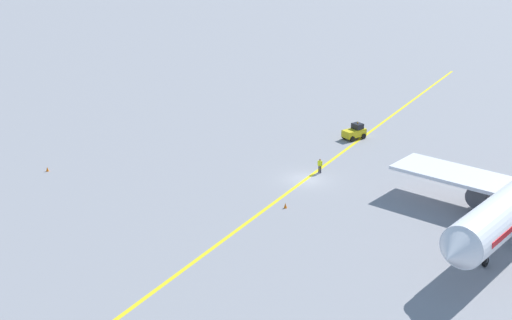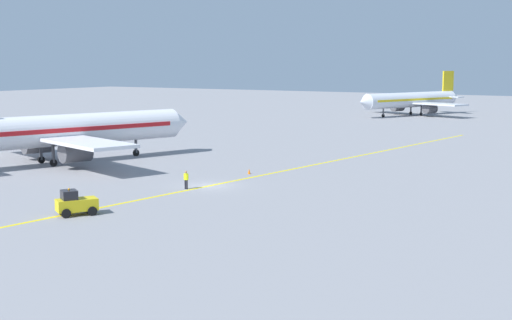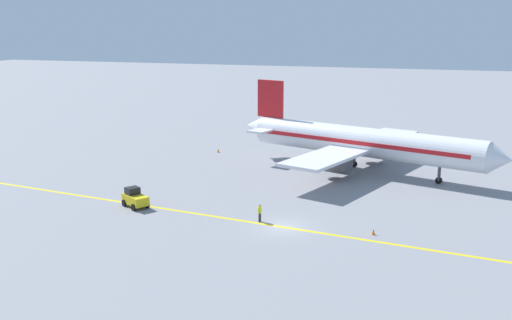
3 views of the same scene
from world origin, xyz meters
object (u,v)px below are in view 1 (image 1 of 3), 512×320
at_px(ground_crew_worker, 320,165).
at_px(traffic_cone_near_nose, 47,169).
at_px(baggage_tug_white, 355,132).
at_px(traffic_cone_by_wingtip, 285,205).

distance_m(ground_crew_worker, traffic_cone_near_nose, 30.60).
xyz_separation_m(ground_crew_worker, traffic_cone_near_nose, (28.42, 11.33, -0.63)).
bearing_deg(ground_crew_worker, baggage_tug_white, -91.42).
relative_size(baggage_tug_white, traffic_cone_near_nose, 6.08).
bearing_deg(baggage_tug_white, ground_crew_worker, 88.58).
bearing_deg(traffic_cone_by_wingtip, baggage_tug_white, -91.19).
xyz_separation_m(traffic_cone_near_nose, traffic_cone_by_wingtip, (-28.25, -0.81, 0.00)).
bearing_deg(traffic_cone_near_nose, traffic_cone_by_wingtip, -178.36).
bearing_deg(baggage_tug_white, traffic_cone_by_wingtip, 88.81).
relative_size(ground_crew_worker, traffic_cone_near_nose, 3.05).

